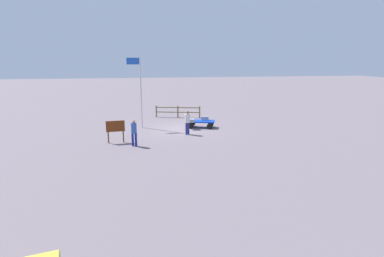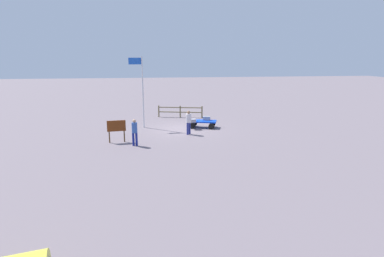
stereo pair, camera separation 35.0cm
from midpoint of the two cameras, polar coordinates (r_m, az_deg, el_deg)
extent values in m
plane|color=slate|center=(23.98, -2.39, -0.07)|extent=(120.00, 120.00, 0.00)
cube|color=#0C3ACC|center=(24.32, 1.22, 1.33)|extent=(2.26, 1.50, 0.10)
cube|color=#0C3ACC|center=(24.45, -1.08, 1.39)|extent=(0.34, 0.87, 0.10)
cylinder|color=black|center=(24.00, -0.64, 0.50)|extent=(0.46, 0.25, 0.45)
cylinder|color=black|center=(24.94, -0.31, 0.98)|extent=(0.46, 0.25, 0.45)
cylinder|color=black|center=(23.83, 2.81, 0.40)|extent=(0.46, 0.25, 0.45)
cylinder|color=black|center=(24.77, 3.02, 0.88)|extent=(0.46, 0.25, 0.45)
cube|color=gray|center=(24.49, 1.92, 1.87)|extent=(0.65, 0.46, 0.29)
cube|color=gray|center=(23.70, -0.54, 1.44)|extent=(0.47, 0.38, 0.24)
cylinder|color=navy|center=(22.26, -1.11, 0.06)|extent=(0.14, 0.14, 0.86)
cylinder|color=navy|center=(22.13, -1.47, -0.03)|extent=(0.14, 0.14, 0.86)
cylinder|color=silver|center=(22.04, -1.30, 1.86)|extent=(0.52, 0.52, 0.60)
sphere|color=#8B6447|center=(21.97, -1.30, 2.93)|extent=(0.23, 0.23, 0.23)
cylinder|color=navy|center=(19.62, -10.60, -1.98)|extent=(0.14, 0.14, 0.82)
cylinder|color=navy|center=(19.67, -11.17, -1.97)|extent=(0.14, 0.14, 0.82)
cylinder|color=#3154A1|center=(19.48, -10.97, 0.09)|extent=(0.41, 0.41, 0.63)
sphere|color=tan|center=(19.39, -11.03, 1.29)|extent=(0.20, 0.20, 0.20)
cylinder|color=silver|center=(24.26, -9.60, 6.37)|extent=(0.10, 0.10, 5.39)
cube|color=blue|center=(24.13, -11.06, 11.87)|extent=(0.93, 0.12, 0.49)
cylinder|color=#4C3319|center=(20.68, -12.77, -1.45)|extent=(0.08, 0.08, 0.73)
cylinder|color=#4C3319|center=(20.66, -15.34, -1.61)|extent=(0.08, 0.08, 0.73)
cube|color=#662D10|center=(20.50, -14.16, 0.40)|extent=(1.16, 0.20, 0.70)
cylinder|color=brown|center=(28.27, 1.03, 3.01)|extent=(0.12, 0.12, 1.05)
cylinder|color=brown|center=(28.46, -2.93, 3.07)|extent=(0.12, 0.12, 1.05)
cylinder|color=brown|center=(28.78, -6.81, 3.10)|extent=(0.12, 0.12, 1.05)
cube|color=brown|center=(28.40, -2.94, 3.80)|extent=(3.84, 1.01, 0.08)
cube|color=brown|center=(28.47, -2.93, 2.96)|extent=(3.84, 1.01, 0.08)
camera|label=1|loc=(0.18, -90.56, -0.13)|focal=29.52mm
camera|label=2|loc=(0.18, 89.44, 0.13)|focal=29.52mm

